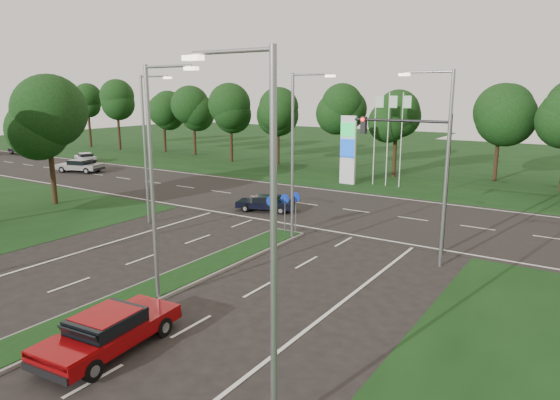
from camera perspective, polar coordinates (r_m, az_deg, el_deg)
The scene contains 18 objects.
verge_far at distance 64.04m, azimuth 19.56°, elevation 4.38°, with size 160.00×50.00×0.02m, color black.
cross_road at distance 35.11m, azimuth 7.18°, elevation -1.04°, with size 160.00×12.00×0.02m, color black.
median_kerb at distance 20.05m, azimuth -19.58°, elevation -11.95°, with size 2.00×26.00×0.12m, color slate.
streetlight_median_near at distance 19.10m, azimuth -14.08°, elevation 2.98°, with size 2.53×0.22×9.00m.
streetlight_median_far at distance 26.83m, azimuth 1.80°, elevation 5.94°, with size 2.53×0.22×9.00m.
streetlight_left_far at distance 31.28m, azimuth -14.98°, elevation 6.44°, with size 2.53×0.22×9.00m.
streetlight_right_far at distance 23.75m, azimuth 18.12°, elevation 4.50°, with size 2.53×0.22×9.00m.
streetlight_right_near at distance 11.08m, azimuth -1.60°, elevation -3.28°, with size 2.53×0.22×9.00m.
traffic_signal at distance 26.15m, azimuth 15.83°, elevation 4.37°, with size 5.10×0.42×7.00m.
median_signs at distance 28.26m, azimuth 0.45°, elevation -0.65°, with size 1.16×1.76×2.38m.
gas_pylon at distance 44.24m, azimuth 8.07°, elevation 5.89°, with size 5.80×1.26×8.00m.
tree_left_far at distance 38.83m, azimuth -24.77°, elevation 8.33°, with size 5.20×5.20×8.86m.
treeline_far at distance 48.99m, azimuth 15.91°, elevation 10.42°, with size 6.00×6.00×9.90m.
red_sedan at distance 17.11m, azimuth -18.99°, elevation -13.89°, with size 2.35×4.85×1.29m.
navy_sedan at distance 34.16m, azimuth -1.60°, elevation -0.34°, with size 4.18×2.75×1.07m.
far_car_a at distance 54.56m, azimuth -21.90°, elevation 3.67°, with size 4.86×3.16×1.29m.
far_car_b at distance 62.26m, azimuth -21.33°, elevation 4.57°, with size 4.03×2.85×1.07m.
far_car_c at distance 73.06m, azimuth -27.26°, elevation 5.15°, with size 4.39×2.04×1.24m.
Camera 1 is at (14.91, -6.76, 8.06)m, focal length 32.00 mm.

